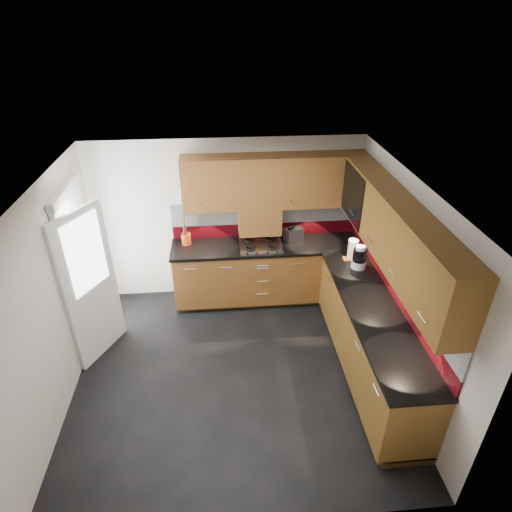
{
  "coord_description": "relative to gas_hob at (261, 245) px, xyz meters",
  "views": [
    {
      "loc": [
        -0.09,
        -3.8,
        3.92
      ],
      "look_at": [
        0.31,
        0.65,
        1.26
      ],
      "focal_mm": 30.0,
      "sensor_mm": 36.0,
      "label": 1
    }
  ],
  "objects": [
    {
      "name": "room",
      "position": [
        -0.45,
        -1.47,
        0.54
      ],
      "size": [
        4.0,
        3.8,
        2.64
      ],
      "color": "black"
    },
    {
      "name": "base_cabinets",
      "position": [
        0.62,
        -0.75,
        -0.52
      ],
      "size": [
        2.7,
        3.2,
        0.95
      ],
      "color": "brown",
      "rests_on": "room"
    },
    {
      "name": "countertop",
      "position": [
        0.6,
        -0.77,
        -0.04
      ],
      "size": [
        2.72,
        3.22,
        0.04
      ],
      "color": "black",
      "rests_on": "base_cabinets"
    },
    {
      "name": "backsplash",
      "position": [
        0.83,
        -0.54,
        0.25
      ],
      "size": [
        2.7,
        3.2,
        0.54
      ],
      "color": "#650913",
      "rests_on": "countertop"
    },
    {
      "name": "upper_cabinets",
      "position": [
        0.78,
        -0.69,
        0.88
      ],
      "size": [
        2.5,
        3.2,
        0.72
      ],
      "color": "brown",
      "rests_on": "room"
    },
    {
      "name": "extractor_hood",
      "position": [
        0.0,
        0.17,
        0.32
      ],
      "size": [
        0.6,
        0.33,
        0.4
      ],
      "primitive_type": "cube",
      "color": "brown",
      "rests_on": "room"
    },
    {
      "name": "glass_cabinet",
      "position": [
        1.26,
        -0.4,
        0.91
      ],
      "size": [
        0.32,
        0.8,
        0.66
      ],
      "color": "black",
      "rests_on": "room"
    },
    {
      "name": "back_door",
      "position": [
        -2.23,
        -0.72,
        0.08
      ],
      "size": [
        0.42,
        1.19,
        2.04
      ],
      "color": "white",
      "rests_on": "room"
    },
    {
      "name": "gas_hob",
      "position": [
        0.0,
        0.0,
        0.0
      ],
      "size": [
        0.6,
        0.53,
        0.05
      ],
      "color": "silver",
      "rests_on": "countertop"
    },
    {
      "name": "utensil_pot",
      "position": [
        -1.05,
        0.15,
        0.09
      ],
      "size": [
        0.13,
        0.13,
        0.48
      ],
      "color": "red",
      "rests_on": "countertop"
    },
    {
      "name": "toaster",
      "position": [
        0.49,
        0.15,
        0.08
      ],
      "size": [
        0.3,
        0.25,
        0.19
      ],
      "color": "silver",
      "rests_on": "countertop"
    },
    {
      "name": "food_processor",
      "position": [
        1.21,
        -0.68,
        0.13
      ],
      "size": [
        0.19,
        0.19,
        0.31
      ],
      "color": "white",
      "rests_on": "countertop"
    },
    {
      "name": "paper_towel",
      "position": [
        1.19,
        -0.45,
        0.12
      ],
      "size": [
        0.16,
        0.16,
        0.28
      ],
      "primitive_type": "cylinder",
      "rotation": [
        0.0,
        0.0,
        -0.21
      ],
      "color": "white",
      "rests_on": "countertop"
    },
    {
      "name": "orange_cloth",
      "position": [
        1.14,
        -0.47,
        -0.01
      ],
      "size": [
        0.14,
        0.12,
        0.01
      ],
      "primitive_type": "cube",
      "rotation": [
        0.0,
        0.0,
        -0.05
      ],
      "color": "orange",
      "rests_on": "countertop"
    }
  ]
}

